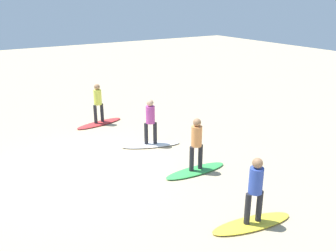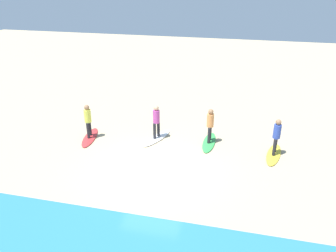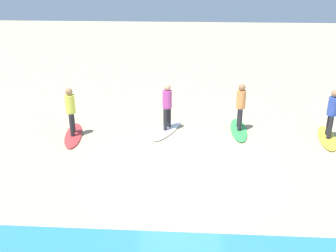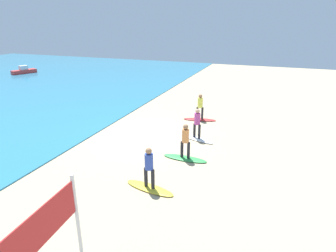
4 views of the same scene
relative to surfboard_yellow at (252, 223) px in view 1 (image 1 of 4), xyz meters
The scene contains 9 objects.
ground_plane 5.35m from the surfboard_yellow, 24.84° to the left, with size 60.00×60.00×0.00m, color tan.
surfboard_yellow is the anchor object (origin of this frame).
surfer_yellow 0.99m from the surfboard_yellow, ahead, with size 0.32×0.45×1.64m.
surfboard_green 2.96m from the surfboard_yellow, ahead, with size 2.10×0.56×0.09m, color green.
surfer_green 3.12m from the surfboard_yellow, ahead, with size 0.32×0.46×1.64m.
surfboard_white 5.46m from the surfboard_yellow, ahead, with size 2.10×0.56×0.09m, color white.
surfer_white 5.55m from the surfboard_yellow, ahead, with size 0.32×0.44×1.64m.
surfboard_red 8.64m from the surfboard_yellow, ahead, with size 2.10×0.56×0.09m, color red.
surfer_red 8.70m from the surfboard_yellow, ahead, with size 0.32×0.45×1.64m.
Camera 1 is at (-9.92, 3.28, 5.07)m, focal length 38.71 mm.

